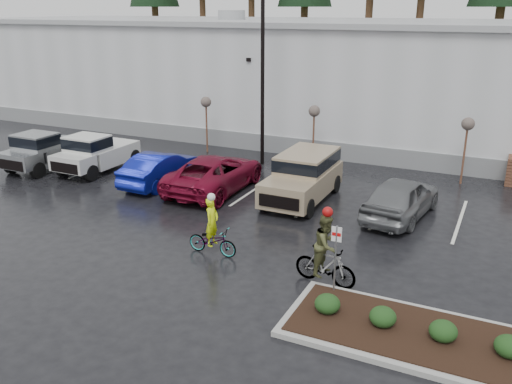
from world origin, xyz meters
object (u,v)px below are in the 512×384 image
at_px(car_blue, 161,168).
at_px(suv_tan, 302,178).
at_px(sapling_mid, 314,114).
at_px(cyclist_olive, 326,257).
at_px(sapling_east, 468,128).
at_px(car_red, 215,173).
at_px(fire_lane_sign, 336,252).
at_px(pickup_silver, 50,149).
at_px(lamppost, 263,55).
at_px(cyclist_hivis, 212,235).
at_px(car_grey, 401,197).
at_px(sapling_west, 206,105).
at_px(pickup_white, 101,151).

bearing_deg(car_blue, suv_tan, -173.53).
xyz_separation_m(sapling_mid, cyclist_olive, (4.83, -12.23, -1.83)).
distance_m(sapling_east, cyclist_olive, 12.65).
bearing_deg(car_red, suv_tan, -175.75).
bearing_deg(fire_lane_sign, pickup_silver, 159.58).
bearing_deg(lamppost, cyclist_olive, -56.88).
height_order(sapling_east, cyclist_olive, sapling_east).
distance_m(suv_tan, cyclist_olive, 7.49).
relative_size(fire_lane_sign, cyclist_hivis, 1.00).
xyz_separation_m(pickup_silver, car_red, (9.71, 0.34, -0.16)).
height_order(sapling_mid, car_grey, sapling_mid).
relative_size(sapling_mid, fire_lane_sign, 1.45).
xyz_separation_m(sapling_east, suv_tan, (-6.00, -5.52, -1.70)).
xyz_separation_m(sapling_mid, suv_tan, (1.50, -5.52, -1.70)).
height_order(suv_tan, cyclist_olive, cyclist_olive).
height_order(lamppost, sapling_east, lamppost).
xyz_separation_m(sapling_west, pickup_silver, (-5.82, -6.24, -1.75)).
xyz_separation_m(car_red, cyclist_olive, (7.43, -6.33, 0.08)).
xyz_separation_m(sapling_east, pickup_white, (-17.11, -5.49, -1.75)).
bearing_deg(car_blue, pickup_white, -8.55).
height_order(car_grey, cyclist_hivis, cyclist_hivis).
height_order(sapling_mid, suv_tan, sapling_mid).
bearing_deg(cyclist_olive, sapling_east, -5.06).
bearing_deg(sapling_mid, car_grey, -44.43).
height_order(sapling_east, pickup_white, sapling_east).
distance_m(lamppost, cyclist_olive, 14.24).
relative_size(lamppost, car_red, 1.56).
xyz_separation_m(sapling_east, car_grey, (-1.74, -5.65, -1.89)).
bearing_deg(lamppost, car_red, -91.20).
xyz_separation_m(sapling_west, cyclist_olive, (11.33, -12.23, -1.83)).
bearing_deg(cyclist_hivis, pickup_white, 58.37).
xyz_separation_m(sapling_mid, car_red, (-2.60, -5.90, -1.91)).
bearing_deg(fire_lane_sign, car_grey, 86.29).
bearing_deg(lamppost, sapling_mid, 21.80).
distance_m(fire_lane_sign, pickup_white, 16.61).
height_order(sapling_mid, pickup_silver, sapling_mid).
bearing_deg(fire_lane_sign, car_blue, 148.26).
bearing_deg(pickup_white, pickup_silver, -164.44).
relative_size(sapling_mid, car_grey, 0.65).
xyz_separation_m(pickup_silver, car_grey, (18.08, 0.59, -0.14)).
distance_m(pickup_white, suv_tan, 11.11).
bearing_deg(sapling_mid, car_blue, -131.00).
distance_m(sapling_mid, cyclist_olive, 13.28).
height_order(sapling_east, fire_lane_sign, sapling_east).
bearing_deg(cyclist_hivis, pickup_silver, 66.76).
xyz_separation_m(sapling_west, sapling_east, (14.00, 0.00, 0.00)).
distance_m(car_grey, cyclist_hivis, 8.02).
relative_size(sapling_mid, cyclist_olive, 1.28).
bearing_deg(fire_lane_sign, sapling_west, 132.67).
bearing_deg(lamppost, suv_tan, -48.51).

